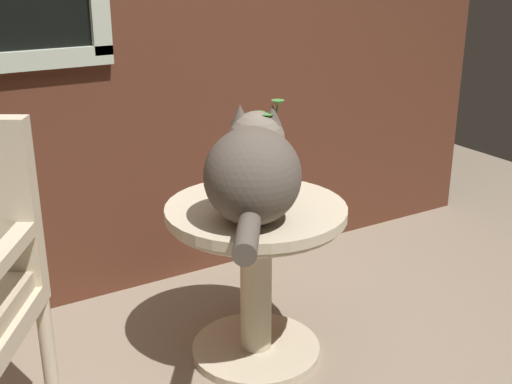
# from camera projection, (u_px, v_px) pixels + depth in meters

# --- Properties ---
(wicker_side_table) EXTENTS (0.61, 0.61, 0.57)m
(wicker_side_table) POSITION_uv_depth(u_px,v_px,m) (256.00, 253.00, 2.28)
(wicker_side_table) COLOR beige
(wicker_side_table) RESTS_ON ground_plane
(cat) EXTENTS (0.46, 0.61, 0.33)m
(cat) POSITION_uv_depth(u_px,v_px,m) (253.00, 170.00, 2.08)
(cat) COLOR brown
(cat) RESTS_ON wicker_side_table
(pewter_vase_with_ivy) EXTENTS (0.13, 0.13, 0.34)m
(pewter_vase_with_ivy) POSITION_uv_depth(u_px,v_px,m) (271.00, 168.00, 2.29)
(pewter_vase_with_ivy) COLOR gray
(pewter_vase_with_ivy) RESTS_ON wicker_side_table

